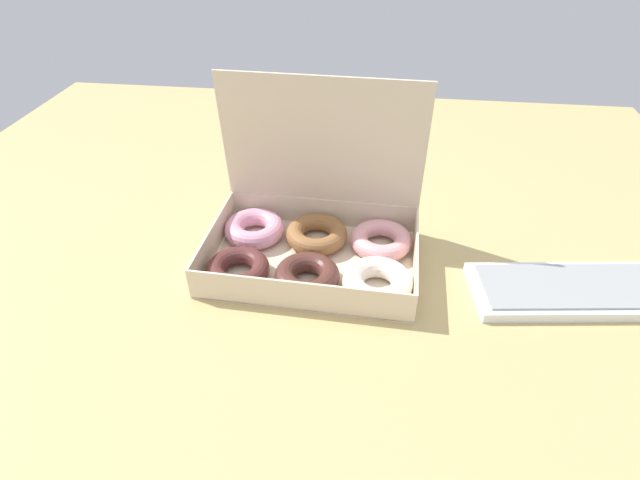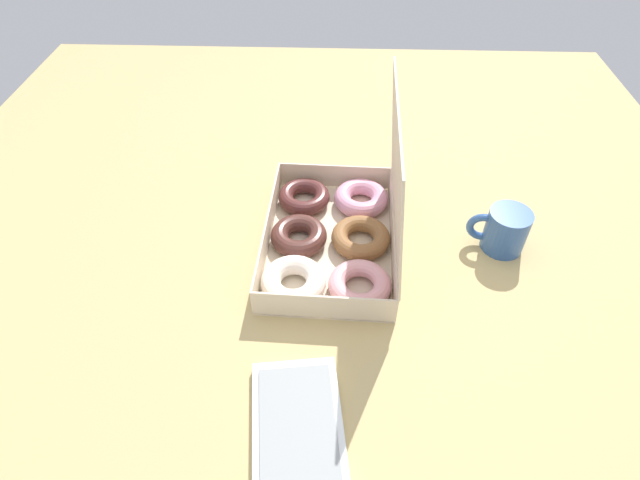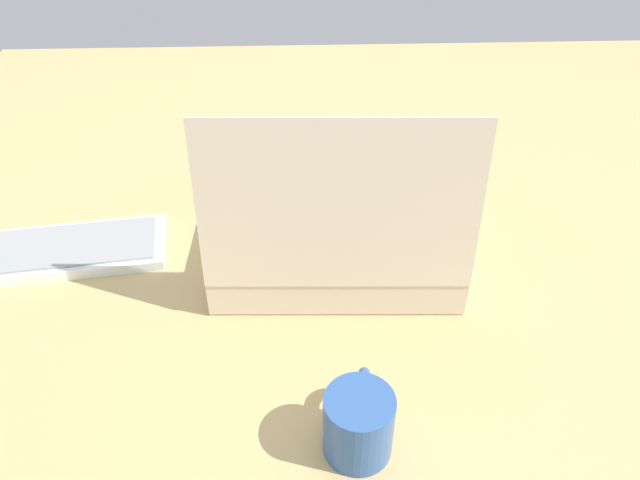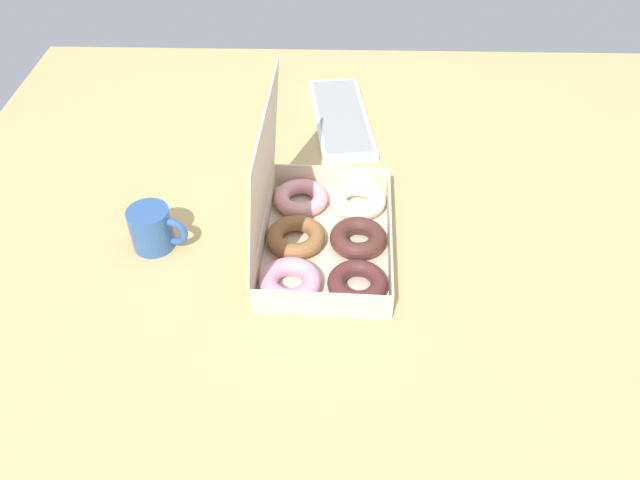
{
  "view_description": "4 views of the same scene",
  "coord_description": "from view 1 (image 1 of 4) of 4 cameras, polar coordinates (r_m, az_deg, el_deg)",
  "views": [
    {
      "loc": [
        13.38,
        -66.57,
        58.33
      ],
      "look_at": [
        4.53,
        4.49,
        4.93
      ],
      "focal_mm": 28.0,
      "sensor_mm": 36.0,
      "label": 1
    },
    {
      "loc": [
        74.52,
        4.47,
        71.53
      ],
      "look_at": [
        5.68,
        1.94,
        3.66
      ],
      "focal_mm": 28.0,
      "sensor_mm": 36.0,
      "label": 2
    },
    {
      "loc": [
        8.51,
        81.11,
        65.71
      ],
      "look_at": [
        5.64,
        4.84,
        5.21
      ],
      "focal_mm": 35.0,
      "sensor_mm": 36.0,
      "label": 3
    },
    {
      "loc": [
        -87.95,
        2.72,
        85.46
      ],
      "look_at": [
        1.87,
        5.11,
        2.7
      ],
      "focal_mm": 35.0,
      "sensor_mm": 36.0,
      "label": 4
    }
  ],
  "objects": [
    {
      "name": "coffee_mug",
      "position": [
        1.18,
        0.99,
        9.59
      ],
      "size": [
        8.23,
        11.75,
        8.86
      ],
      "color": "#305799",
      "rests_on": "ground_plane"
    },
    {
      "name": "ground_plane",
      "position": [
        0.9,
        -3.22,
        -4.5
      ],
      "size": [
        180.0,
        180.0,
        2.0
      ],
      "primitive_type": "cube",
      "color": "tan"
    },
    {
      "name": "keyboard",
      "position": [
        0.96,
        27.8,
        -5.07
      ],
      "size": [
        38.61,
        17.89,
        2.2
      ],
      "color": "white",
      "rests_on": "ground_plane"
    },
    {
      "name": "donut_box",
      "position": [
        0.91,
        -0.61,
        -0.42
      ],
      "size": [
        39.87,
        27.64,
        31.26
      ],
      "color": "beige",
      "rests_on": "ground_plane"
    }
  ]
}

